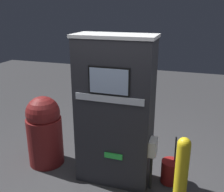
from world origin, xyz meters
TOP-DOWN VIEW (x-y plane):
  - ground_plane at (0.00, 0.00)m, footprint 14.00×14.00m
  - gas_pump at (0.00, 0.22)m, footprint 1.07×0.48m
  - safety_bollard at (0.90, -0.23)m, footprint 0.14×0.14m
  - trash_bin at (-1.10, 0.27)m, footprint 0.52×0.52m
  - squeegee_bucket at (0.75, 0.37)m, footprint 0.26×0.26m

SIDE VIEW (x-z plane):
  - ground_plane at x=0.00m, z-range 0.00..0.00m
  - squeegee_bucket at x=0.75m, z-range -0.19..0.51m
  - safety_bollard at x=0.90m, z-range 0.03..1.02m
  - trash_bin at x=-1.10m, z-range 0.00..1.06m
  - gas_pump at x=0.00m, z-range 0.00..1.97m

